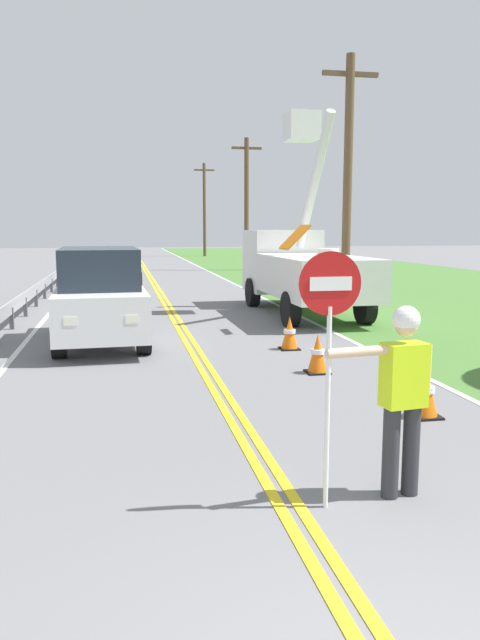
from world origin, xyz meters
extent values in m
cube|color=#477533|center=(11.60, 20.00, 0.00)|extent=(16.00, 110.00, 0.01)
cube|color=yellow|center=(-0.09, 20.00, 0.01)|extent=(0.11, 110.00, 0.01)
cube|color=yellow|center=(0.09, 20.00, 0.01)|extent=(0.11, 110.00, 0.01)
cube|color=silver|center=(3.60, 20.00, 0.01)|extent=(0.12, 110.00, 0.01)
cube|color=silver|center=(-3.60, 20.00, 0.01)|extent=(0.12, 110.00, 0.01)
cylinder|color=#2D2D33|center=(1.21, 2.93, 0.44)|extent=(0.16, 0.16, 0.88)
cylinder|color=#2D2D33|center=(0.99, 2.90, 0.44)|extent=(0.16, 0.16, 0.88)
cube|color=#C6EA19|center=(1.10, 2.92, 1.18)|extent=(0.43, 0.29, 0.60)
cylinder|color=beige|center=(0.60, 2.85, 1.43)|extent=(0.61, 0.17, 0.09)
cylinder|color=beige|center=(1.33, 2.95, 1.21)|extent=(0.09, 0.09, 0.48)
sphere|color=beige|center=(1.10, 2.92, 1.65)|extent=(0.22, 0.22, 0.22)
sphere|color=white|center=(1.10, 2.92, 1.70)|extent=(0.25, 0.25, 0.25)
cylinder|color=silver|center=(0.32, 2.82, 0.92)|extent=(0.04, 0.04, 1.85)
cylinder|color=#B71414|center=(0.32, 2.82, 2.05)|extent=(0.56, 0.03, 0.56)
cube|color=white|center=(0.32, 2.80, 2.05)|extent=(0.38, 0.01, 0.12)
cube|color=silver|center=(3.82, 13.89, 1.21)|extent=(2.38, 4.64, 1.10)
cube|color=silver|center=(3.76, 17.34, 1.46)|extent=(2.24, 2.14, 2.00)
cube|color=#1E2833|center=(3.74, 18.37, 1.76)|extent=(1.98, 0.09, 0.90)
cylinder|color=silver|center=(3.84, 12.97, 1.88)|extent=(0.56, 0.56, 0.24)
cylinder|color=silver|center=(3.82, 14.18, 3.73)|extent=(0.29, 2.62, 3.57)
cube|color=white|center=(3.80, 15.39, 5.44)|extent=(0.92, 0.92, 0.80)
cube|color=orange|center=(2.67, 12.07, 2.31)|extent=(0.61, 0.81, 0.59)
cylinder|color=black|center=(2.74, 17.12, 0.46)|extent=(0.34, 0.93, 0.92)
cylinder|color=black|center=(4.80, 17.16, 0.46)|extent=(0.34, 0.93, 0.92)
cylinder|color=black|center=(2.81, 12.84, 0.46)|extent=(0.34, 0.93, 0.92)
cylinder|color=black|center=(4.87, 12.88, 0.46)|extent=(0.34, 0.93, 0.92)
cube|color=silver|center=(-1.92, 11.44, 0.80)|extent=(2.00, 4.66, 0.92)
cube|color=#1E2833|center=(-1.92, 11.44, 1.68)|extent=(1.72, 2.91, 0.84)
cube|color=#EAEACC|center=(-1.29, 9.18, 0.85)|extent=(0.24, 0.07, 0.16)
cube|color=#EAEACC|center=(-2.39, 9.14, 0.85)|extent=(0.24, 0.07, 0.16)
cylinder|color=black|center=(-1.05, 10.04, 0.34)|extent=(0.30, 0.69, 0.68)
cylinder|color=black|center=(-2.69, 9.98, 0.34)|extent=(0.30, 0.69, 0.68)
cylinder|color=black|center=(-1.15, 12.89, 0.34)|extent=(0.30, 0.69, 0.68)
cylinder|color=black|center=(-2.79, 12.83, 0.34)|extent=(0.30, 0.69, 0.68)
cube|color=silver|center=(-1.61, 22.65, 0.70)|extent=(2.02, 4.18, 0.72)
cube|color=#1E2833|center=(-1.60, 22.90, 1.38)|extent=(1.69, 1.79, 0.64)
cube|color=#EAEACC|center=(-1.15, 20.60, 0.75)|extent=(0.24, 0.07, 0.16)
cube|color=#EAEACC|center=(-2.25, 20.65, 0.75)|extent=(0.24, 0.07, 0.16)
cylinder|color=black|center=(-0.85, 21.35, 0.34)|extent=(0.31, 0.69, 0.68)
cylinder|color=black|center=(-2.48, 21.42, 0.34)|extent=(0.31, 0.69, 0.68)
cylinder|color=black|center=(-0.74, 23.89, 0.34)|extent=(0.31, 0.69, 0.68)
cylinder|color=black|center=(-2.37, 23.96, 0.34)|extent=(0.31, 0.69, 0.68)
cylinder|color=brown|center=(5.68, 16.53, 3.92)|extent=(0.28, 0.28, 7.84)
cube|color=brown|center=(5.68, 16.53, 7.24)|extent=(1.80, 0.14, 0.14)
cylinder|color=brown|center=(6.03, 34.12, 3.90)|extent=(0.28, 0.28, 7.81)
cube|color=brown|center=(6.03, 34.12, 7.21)|extent=(1.80, 0.14, 0.14)
cylinder|color=brown|center=(6.06, 53.11, 4.13)|extent=(0.28, 0.28, 8.26)
cube|color=brown|center=(6.06, 53.11, 7.66)|extent=(1.80, 0.14, 0.14)
cone|color=orange|center=(2.51, 5.13, 0.35)|extent=(0.36, 0.36, 0.70)
cylinder|color=white|center=(2.51, 5.13, 0.39)|extent=(0.25, 0.25, 0.08)
cube|color=black|center=(2.51, 5.13, 0.01)|extent=(0.40, 0.40, 0.03)
cone|color=orange|center=(1.89, 7.83, 0.35)|extent=(0.36, 0.36, 0.70)
cylinder|color=white|center=(1.89, 7.83, 0.39)|extent=(0.25, 0.25, 0.08)
cube|color=black|center=(1.89, 7.83, 0.01)|extent=(0.40, 0.40, 0.03)
cone|color=orange|center=(1.98, 9.96, 0.35)|extent=(0.36, 0.36, 0.70)
cylinder|color=white|center=(1.98, 9.96, 0.39)|extent=(0.25, 0.25, 0.08)
cube|color=black|center=(1.98, 9.96, 0.01)|extent=(0.40, 0.40, 0.03)
cube|color=#9EA0A3|center=(-4.20, 14.92, 0.55)|extent=(0.06, 32.00, 0.32)
cube|color=#4C4C51|center=(-4.20, 13.77, 0.28)|extent=(0.10, 0.10, 0.55)
cube|color=#4C4C51|center=(-4.20, 16.06, 0.28)|extent=(0.10, 0.10, 0.55)
cube|color=#4C4C51|center=(-4.20, 18.35, 0.28)|extent=(0.10, 0.10, 0.55)
cube|color=#4C4C51|center=(-4.20, 20.63, 0.28)|extent=(0.10, 0.10, 0.55)
cube|color=#4C4C51|center=(-4.20, 22.92, 0.28)|extent=(0.10, 0.10, 0.55)
cube|color=#4C4C51|center=(-4.20, 25.20, 0.28)|extent=(0.10, 0.10, 0.55)
cube|color=#4C4C51|center=(-4.20, 27.49, 0.28)|extent=(0.10, 0.10, 0.55)
cube|color=#4C4C51|center=(-4.20, 29.77, 0.28)|extent=(0.10, 0.10, 0.55)
camera|label=1|loc=(-1.45, -2.19, 2.52)|focal=34.19mm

